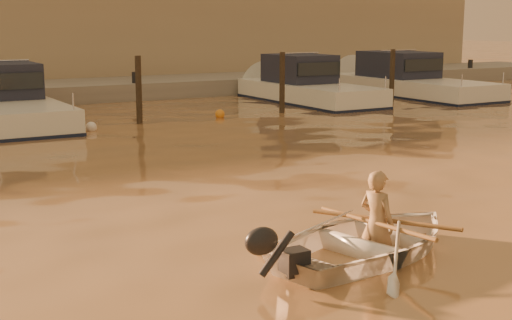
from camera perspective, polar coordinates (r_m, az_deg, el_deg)
dinghy at (r=9.40m, az=9.24°, el=-6.31°), size 3.58×2.93×0.65m
person at (r=9.42m, az=9.64°, el=-5.01°), size 0.45×0.58×1.41m
outboard_motor at (r=8.28m, az=2.97°, el=-8.04°), size 0.97×0.61×0.70m
oar_port at (r=9.54m, az=10.18°, el=-4.74°), size 0.98×1.91×0.13m
oar_starboard at (r=9.38m, az=9.46°, el=-4.98°), size 0.21×2.10×0.13m
moored_boat_2 at (r=22.65m, az=-19.38°, el=4.43°), size 2.53×8.38×1.75m
moored_boat_4 at (r=26.91m, az=4.27°, el=5.97°), size 2.44×7.47×1.75m
moored_boat_5 at (r=30.01m, az=12.26°, el=6.27°), size 2.66×8.77×1.75m
piling_2 at (r=21.42m, az=-9.36°, el=5.30°), size 0.18×0.18×2.20m
piling_3 at (r=23.64m, az=2.10°, el=5.97°), size 0.18×0.18×2.20m
piling_4 at (r=26.43m, az=10.82°, el=6.32°), size 0.18×0.18×2.20m
fender_c at (r=20.30m, az=-13.05°, el=2.58°), size 0.30×0.30×0.30m
fender_d at (r=22.62m, az=-2.91°, el=3.69°), size 0.30×0.30×0.30m
fender_e at (r=25.07m, az=7.82°, el=4.32°), size 0.30×0.30×0.30m
quay at (r=28.84m, az=-14.40°, el=5.05°), size 52.00×4.00×1.00m
waterfront_building at (r=34.04m, az=-17.15°, el=9.57°), size 46.00×7.00×4.80m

